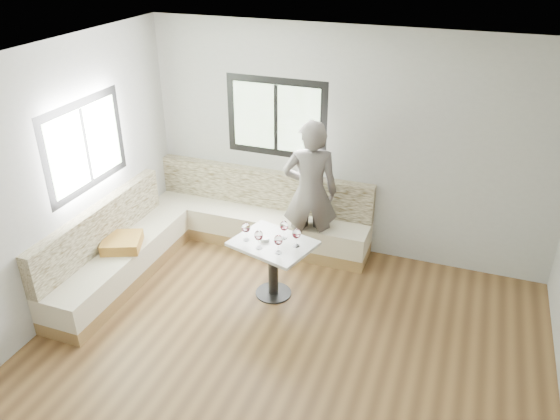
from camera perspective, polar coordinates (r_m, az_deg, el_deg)
name	(u,v)px	position (r m, az deg, el deg)	size (l,w,h in m)	color
room	(266,242)	(4.54, -1.44, -3.35)	(5.01, 5.01, 2.81)	brown
banquette	(200,234)	(6.87, -8.34, -2.50)	(2.90, 2.80, 0.95)	#9C7644
table	(273,255)	(6.03, -0.72, -4.78)	(0.98, 0.86, 0.69)	black
person	(310,193)	(6.52, 3.18, 1.81)	(0.66, 0.44, 1.82)	#605955
olive_ramekin	(265,239)	(5.96, -1.59, -3.05)	(0.10, 0.10, 0.04)	white
wine_glass_a	(246,228)	(5.92, -3.57, -1.90)	(0.10, 0.10, 0.21)	white
wine_glass_b	(259,236)	(5.77, -2.24, -2.73)	(0.10, 0.10, 0.21)	white
wine_glass_c	(278,241)	(5.68, -0.18, -3.22)	(0.10, 0.10, 0.21)	white
wine_glass_d	(284,226)	(5.94, 0.43, -1.73)	(0.10, 0.10, 0.21)	white
wine_glass_e	(296,234)	(5.80, 1.73, -2.54)	(0.10, 0.10, 0.21)	white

